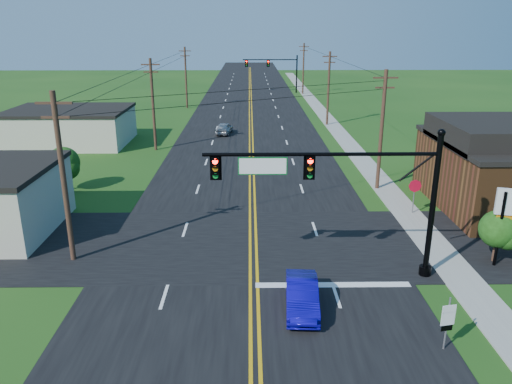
{
  "coord_description": "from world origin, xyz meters",
  "views": [
    {
      "loc": [
        -0.01,
        -14.4,
        11.97
      ],
      "look_at": [
        0.31,
        10.0,
        3.8
      ],
      "focal_mm": 35.0,
      "sensor_mm": 36.0,
      "label": 1
    }
  ],
  "objects_px": {
    "signal_mast_main": "(341,186)",
    "route_sign": "(448,320)",
    "signal_mast_far": "(273,68)",
    "blue_car": "(302,296)",
    "stop_sign": "(415,189)"
  },
  "relations": [
    {
      "from": "signal_mast_far",
      "to": "blue_car",
      "type": "distance_m",
      "value": 75.23
    },
    {
      "from": "signal_mast_main",
      "to": "blue_car",
      "type": "distance_m",
      "value": 5.54
    },
    {
      "from": "blue_car",
      "to": "route_sign",
      "type": "bearing_deg",
      "value": -26.36
    },
    {
      "from": "signal_mast_far",
      "to": "route_sign",
      "type": "relative_size",
      "value": 4.79
    },
    {
      "from": "signal_mast_main",
      "to": "route_sign",
      "type": "distance_m",
      "value": 7.66
    },
    {
      "from": "route_sign",
      "to": "stop_sign",
      "type": "height_order",
      "value": "stop_sign"
    },
    {
      "from": "signal_mast_main",
      "to": "blue_car",
      "type": "relative_size",
      "value": 2.84
    },
    {
      "from": "signal_mast_far",
      "to": "route_sign",
      "type": "bearing_deg",
      "value": -87.75
    },
    {
      "from": "blue_car",
      "to": "stop_sign",
      "type": "height_order",
      "value": "stop_sign"
    },
    {
      "from": "signal_mast_main",
      "to": "route_sign",
      "type": "relative_size",
      "value": 4.93
    },
    {
      "from": "signal_mast_far",
      "to": "stop_sign",
      "type": "height_order",
      "value": "signal_mast_far"
    },
    {
      "from": "signal_mast_main",
      "to": "signal_mast_far",
      "type": "distance_m",
      "value": 72.0
    },
    {
      "from": "route_sign",
      "to": "stop_sign",
      "type": "bearing_deg",
      "value": 65.59
    },
    {
      "from": "blue_car",
      "to": "stop_sign",
      "type": "relative_size",
      "value": 1.66
    },
    {
      "from": "signal_mast_main",
      "to": "blue_car",
      "type": "bearing_deg",
      "value": -123.74
    }
  ]
}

